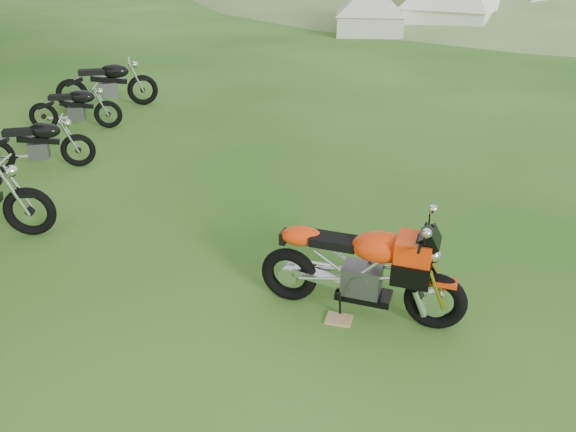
% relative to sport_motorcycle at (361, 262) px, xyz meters
% --- Properties ---
extents(ground, '(120.00, 120.00, 0.00)m').
position_rel_sport_motorcycle_xyz_m(ground, '(-0.97, 0.65, -0.58)').
color(ground, '#175111').
rests_on(ground, ground).
extents(sport_motorcycle, '(1.99, 0.84, 1.16)m').
position_rel_sport_motorcycle_xyz_m(sport_motorcycle, '(0.00, 0.00, 0.00)').
color(sport_motorcycle, '#EB3608').
rests_on(sport_motorcycle, ground).
extents(plywood_board, '(0.27, 0.23, 0.02)m').
position_rel_sport_motorcycle_xyz_m(plywood_board, '(-0.18, -0.16, -0.57)').
color(plywood_board, tan).
rests_on(plywood_board, ground).
extents(vintage_moto_b, '(1.74, 1.01, 0.90)m').
position_rel_sport_motorcycle_xyz_m(vintage_moto_b, '(-5.24, 3.24, -0.13)').
color(vintage_moto_b, black).
rests_on(vintage_moto_b, ground).
extents(vintage_moto_c, '(1.76, 0.84, 0.90)m').
position_rel_sport_motorcycle_xyz_m(vintage_moto_c, '(-5.69, 5.42, -0.13)').
color(vintage_moto_c, black).
rests_on(vintage_moto_c, ground).
extents(vintage_moto_d, '(2.13, 1.31, 1.11)m').
position_rel_sport_motorcycle_xyz_m(vintage_moto_d, '(-5.78, 7.09, -0.02)').
color(vintage_moto_d, black).
rests_on(vintage_moto_d, ground).
extents(tent_left, '(2.64, 2.64, 2.23)m').
position_rel_sport_motorcycle_xyz_m(tent_left, '(-0.12, 19.49, 0.53)').
color(tent_left, beige).
rests_on(tent_left, ground).
extents(tent_right, '(2.88, 2.88, 2.41)m').
position_rel_sport_motorcycle_xyz_m(tent_right, '(7.08, 20.65, 0.63)').
color(tent_right, white).
rests_on(tent_right, ground).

